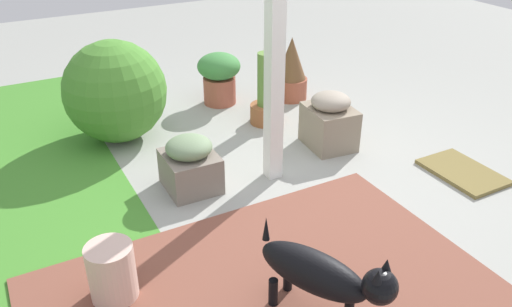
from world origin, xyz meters
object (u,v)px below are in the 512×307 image
porch_pillar (276,1)px  stone_planter_nearest (329,121)px  terracotta_pot_spiky (291,70)px  dog (322,274)px  stone_planter_mid (190,164)px  terracotta_pot_tall (266,98)px  terracotta_pot_broad (219,75)px  doormat (463,172)px  round_shrub (115,91)px  ceramic_urn (112,273)px

porch_pillar → stone_planter_nearest: bearing=-72.6°
terracotta_pot_spiky → dog: 2.89m
stone_planter_mid → terracotta_pot_spiky: terracotta_pot_spiky is taller
stone_planter_mid → terracotta_pot_tall: size_ratio=0.62×
dog → terracotta_pot_broad: bearing=-14.9°
porch_pillar → terracotta_pot_spiky: size_ratio=4.13×
doormat → stone_planter_nearest: bearing=35.8°
porch_pillar → terracotta_pot_tall: (0.83, -0.41, -1.04)m
stone_planter_mid → terracotta_pot_tall: terracotta_pot_tall is taller
stone_planter_mid → doormat: bearing=-113.1°
terracotta_pot_broad → dog: (-2.76, 0.73, 0.01)m
terracotta_pot_broad → terracotta_pot_spiky: bearing=-109.0°
porch_pillar → round_shrub: bearing=35.4°
stone_planter_nearest → round_shrub: round_shrub is taller
round_shrub → terracotta_pot_tall: size_ratio=1.30×
porch_pillar → terracotta_pot_spiky: 1.79m
terracotta_pot_tall → ceramic_urn: 2.33m
terracotta_pot_tall → dog: terracotta_pot_tall is taller
terracotta_pot_broad → ceramic_urn: size_ratio=1.49×
round_shrub → terracotta_pot_spiky: round_shrub is taller
porch_pillar → ceramic_urn: (-0.69, 1.36, -1.10)m
terracotta_pot_tall → terracotta_pot_broad: terracotta_pot_tall is taller
stone_planter_nearest → terracotta_pot_tall: bearing=20.1°
terracotta_pot_tall → dog: bearing=157.2°
stone_planter_mid → dog: size_ratio=0.57×
stone_planter_nearest → dog: (-1.52, 1.14, 0.07)m
round_shrub → terracotta_pot_spiky: size_ratio=1.35×
stone_planter_mid → terracotta_pot_broad: bearing=-32.5°
terracotta_pot_tall → terracotta_pot_broad: bearing=15.9°
round_shrub → terracotta_pot_tall: bearing=-104.5°
dog → ceramic_urn: 1.07m
terracotta_pot_tall → ceramic_urn: (-1.52, 1.76, -0.07)m
terracotta_pot_spiky → terracotta_pot_tall: (-0.37, 0.49, -0.06)m
terracotta_pot_spiky → terracotta_pot_broad: terracotta_pot_spiky is taller
round_shrub → doormat: 2.77m
stone_planter_nearest → stone_planter_mid: size_ratio=1.16×
stone_planter_mid → dog: (-1.46, -0.09, 0.10)m
ceramic_urn → doormat: ceramic_urn is taller
stone_planter_nearest → stone_planter_mid: stone_planter_nearest is taller
stone_planter_nearest → terracotta_pot_broad: 1.30m
terracotta_pot_tall → dog: size_ratio=0.92×
stone_planter_mid → dog: bearing=-176.3°
stone_planter_mid → ceramic_urn: bearing=137.1°
terracotta_pot_spiky → doormat: bearing=-169.1°
terracotta_pot_spiky → terracotta_pot_broad: bearing=71.0°
stone_planter_nearest → dog: size_ratio=0.66×
porch_pillar → dog: size_ratio=3.64×
terracotta_pot_spiky → round_shrub: bearing=91.9°
terracotta_pot_spiky → ceramic_urn: 2.95m
terracotta_pot_tall → stone_planter_mid: bearing=125.0°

